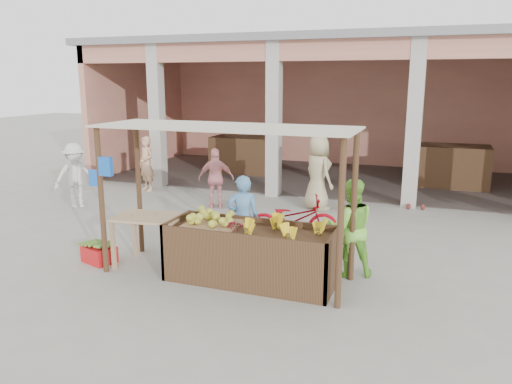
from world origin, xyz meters
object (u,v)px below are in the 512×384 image
at_px(vendor_blue, 243,216).
at_px(vendor_green, 351,225).
at_px(side_table, 149,224).
at_px(red_crate, 99,254).
at_px(fruit_stall, 251,257).
at_px(motorcycle, 293,219).

relative_size(vendor_blue, vendor_green, 0.98).
bearing_deg(side_table, vendor_blue, 23.07).
distance_m(side_table, vendor_blue, 1.57).
distance_m(red_crate, vendor_green, 4.27).
bearing_deg(fruit_stall, motorcycle, 87.43).
xyz_separation_m(vendor_blue, motorcycle, (0.53, 1.26, -0.34)).
bearing_deg(red_crate, vendor_green, 31.40).
bearing_deg(vendor_blue, vendor_green, 158.84).
bearing_deg(motorcycle, vendor_green, -153.47).
bearing_deg(motorcycle, fruit_stall, 157.66).
bearing_deg(red_crate, motorcycle, 56.17).
xyz_separation_m(fruit_stall, red_crate, (-2.73, -0.13, -0.26)).
relative_size(side_table, vendor_blue, 0.73).
bearing_deg(vendor_blue, fruit_stall, 97.21).
xyz_separation_m(fruit_stall, side_table, (-1.79, -0.01, 0.34)).
bearing_deg(vendor_blue, side_table, 8.17).
xyz_separation_m(red_crate, vendor_green, (4.11, 0.93, 0.68)).
relative_size(fruit_stall, motorcycle, 1.45).
distance_m(side_table, red_crate, 1.12).
height_order(vendor_green, motorcycle, vendor_green).
xyz_separation_m(side_table, vendor_green, (3.17, 0.82, 0.09)).
xyz_separation_m(fruit_stall, motorcycle, (0.09, 2.04, 0.07)).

